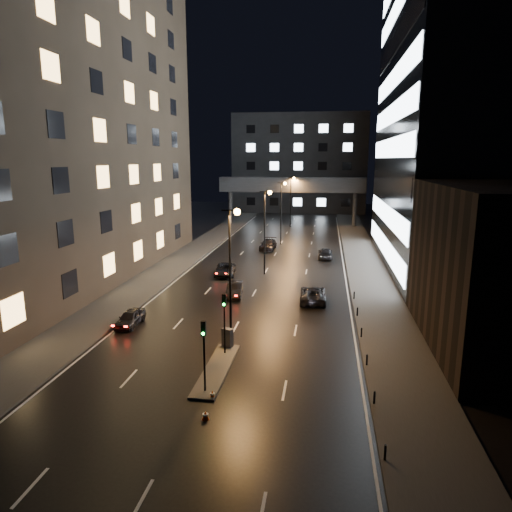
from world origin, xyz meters
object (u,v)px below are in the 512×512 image
object	(u,v)px
car_away_c	(225,270)
car_away_a	(130,318)
car_toward_a	(313,294)
utility_cabinet	(227,337)
car_away_b	(235,289)
car_toward_b	(325,253)
car_away_d	(268,245)

from	to	relation	value
car_away_c	car_away_a	bearing A→B (deg)	-109.91
car_toward_a	utility_cabinet	size ratio (longest dim) A/B	3.88
car_away_a	car_away_b	size ratio (longest dim) A/B	0.90
car_toward_b	car_away_a	bearing A→B (deg)	60.57
car_away_b	car_toward_b	distance (m)	21.88
utility_cabinet	car_toward_b	bearing A→B (deg)	102.03
car_toward_a	car_away_a	bearing A→B (deg)	29.19
car_away_a	utility_cabinet	world-z (taller)	utility_cabinet
car_away_b	car_toward_b	xyz separation A→B (m)	(9.07, 19.91, -0.01)
car_away_a	car_away_d	bearing A→B (deg)	77.82
car_away_d	car_toward_a	world-z (taller)	car_away_d
car_away_c	car_away_d	world-z (taller)	car_away_d
car_away_a	car_away_d	distance (m)	35.14
car_away_a	car_toward_a	distance (m)	17.52
car_away_d	car_toward_b	world-z (taller)	car_away_d
car_away_c	car_away_d	size ratio (longest dim) A/B	0.93
car_away_b	utility_cabinet	world-z (taller)	utility_cabinet
car_toward_a	car_toward_b	size ratio (longest dim) A/B	1.09
car_away_c	car_toward_b	world-z (taller)	car_toward_b
car_away_d	car_toward_b	size ratio (longest dim) A/B	1.10
car_away_c	utility_cabinet	world-z (taller)	utility_cabinet
car_away_b	car_away_d	bearing A→B (deg)	82.37
car_away_d	car_toward_b	xyz separation A→B (m)	(8.77, -4.93, -0.07)
car_toward_b	utility_cabinet	bearing A→B (deg)	77.15
car_away_a	car_toward_a	size ratio (longest dim) A/B	0.73
car_away_c	car_toward_a	bearing A→B (deg)	-45.73
car_away_c	car_away_d	distance (m)	16.86
car_away_b	car_toward_b	size ratio (longest dim) A/B	0.89
car_away_d	utility_cabinet	size ratio (longest dim) A/B	3.91
car_away_d	utility_cabinet	xyz separation A→B (m)	(1.73, -37.69, 0.06)
car_toward_b	car_toward_a	bearing A→B (deg)	86.20
car_away_b	utility_cabinet	distance (m)	13.01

